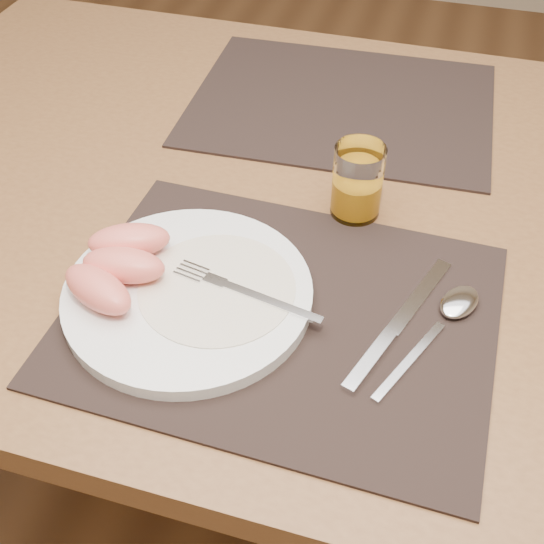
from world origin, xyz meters
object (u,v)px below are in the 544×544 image
(spoon, at_px, (452,310))
(juice_glass, at_px, (357,185))
(placemat_near, at_px, (281,313))
(fork, at_px, (234,288))
(table, at_px, (316,240))
(plate, at_px, (188,294))
(placemat_far, at_px, (341,104))
(knife, at_px, (392,332))

(spoon, xyz_separation_m, juice_glass, (-0.13, 0.14, 0.04))
(placemat_near, distance_m, fork, 0.06)
(placemat_near, xyz_separation_m, spoon, (0.18, 0.05, 0.01))
(table, height_order, plate, plate)
(placemat_far, height_order, fork, fork)
(placemat_near, bearing_deg, juice_glass, 77.63)
(placemat_near, height_order, juice_glass, juice_glass)
(placemat_far, relative_size, spoon, 2.45)
(juice_glass, bearing_deg, table, 150.01)
(placemat_far, height_order, plate, plate)
(juice_glass, bearing_deg, fork, -116.86)
(spoon, bearing_deg, fork, -168.69)
(spoon, relative_size, juice_glass, 1.98)
(placemat_near, relative_size, spoon, 2.45)
(placemat_far, bearing_deg, fork, -93.14)
(table, distance_m, spoon, 0.27)
(placemat_near, relative_size, placemat_far, 1.00)
(placemat_near, height_order, plate, plate)
(placemat_near, distance_m, plate, 0.10)
(knife, xyz_separation_m, spoon, (0.06, 0.05, 0.00))
(table, distance_m, placemat_far, 0.24)
(plate, height_order, juice_glass, juice_glass)
(placemat_near, relative_size, juice_glass, 4.85)
(fork, xyz_separation_m, knife, (0.17, -0.00, -0.02))
(placemat_far, xyz_separation_m, knife, (0.15, -0.44, 0.00))
(placemat_near, bearing_deg, spoon, 15.47)
(placemat_far, distance_m, plate, 0.46)
(knife, xyz_separation_m, juice_glass, (-0.08, 0.19, 0.04))
(placemat_near, bearing_deg, table, 93.01)
(fork, distance_m, spoon, 0.23)
(knife, bearing_deg, spoon, 38.87)
(knife, bearing_deg, fork, 179.90)
(fork, bearing_deg, placemat_far, 86.86)
(table, xyz_separation_m, juice_glass, (0.05, -0.03, 0.13))
(table, relative_size, knife, 6.57)
(table, xyz_separation_m, fork, (-0.04, -0.22, 0.11))
(table, height_order, fork, fork)
(table, distance_m, knife, 0.27)
(plate, relative_size, knife, 1.27)
(knife, relative_size, juice_glass, 2.30)
(placemat_near, xyz_separation_m, plate, (-0.10, -0.01, 0.01))
(placemat_far, height_order, juice_glass, juice_glass)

